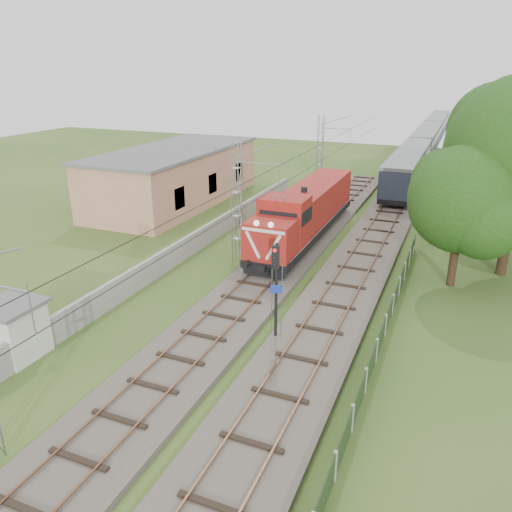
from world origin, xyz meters
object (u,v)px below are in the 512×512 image
at_px(signal_post, 276,276).
at_px(relay_hut, 13,330).
at_px(locomotive, 305,212).
at_px(coach_rake, 426,139).

height_order(signal_post, relay_hut, signal_post).
height_order(locomotive, signal_post, signal_post).
distance_m(coach_rake, signal_post, 58.10).
bearing_deg(signal_post, locomotive, 102.02).
bearing_deg(locomotive, signal_post, -77.98).
xyz_separation_m(coach_rake, relay_hut, (-12.40, -63.78, -1.10)).
xyz_separation_m(locomotive, relay_hut, (-7.40, -20.62, -0.94)).
bearing_deg(signal_post, coach_rake, 88.20).
height_order(locomotive, coach_rake, locomotive).
bearing_deg(relay_hut, signal_post, 28.38).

